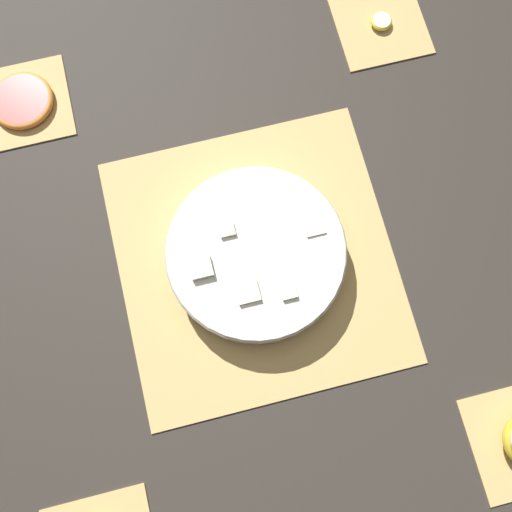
{
  "coord_description": "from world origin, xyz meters",
  "views": [
    {
      "loc": [
        -0.21,
        0.05,
        0.88
      ],
      "look_at": [
        0.0,
        0.0,
        0.03
      ],
      "focal_mm": 42.0,
      "sensor_mm": 36.0,
      "label": 1
    }
  ],
  "objects": [
    {
      "name": "ground_plane",
      "position": [
        0.0,
        0.0,
        0.0
      ],
      "size": [
        6.0,
        6.0,
        0.0
      ],
      "primitive_type": "plane",
      "color": "#2D2823"
    },
    {
      "name": "banana_coin_single",
      "position": [
        0.34,
        -0.3,
        0.01
      ],
      "size": [
        0.04,
        0.04,
        0.01
      ],
      "color": "#F7EFC6",
      "rests_on": "coaster_mat_near_right"
    },
    {
      "name": "fruit_salad_bowl",
      "position": [
        -0.0,
        0.0,
        0.04
      ],
      "size": [
        0.26,
        0.26,
        0.07
      ],
      "color": "silver",
      "rests_on": "bamboo_mat_center"
    },
    {
      "name": "bamboo_mat_center",
      "position": [
        -0.0,
        0.0,
        0.0
      ],
      "size": [
        0.42,
        0.41,
        0.01
      ],
      "color": "tan",
      "rests_on": "ground_plane"
    },
    {
      "name": "coaster_mat_near_right",
      "position": [
        0.34,
        -0.3,
        0.0
      ],
      "size": [
        0.15,
        0.15,
        0.01
      ],
      "color": "tan",
      "rests_on": "ground_plane"
    },
    {
      "name": "grapefruit_slice",
      "position": [
        0.34,
        0.3,
        0.01
      ],
      "size": [
        0.1,
        0.1,
        0.01
      ],
      "color": "#B2231E",
      "rests_on": "coaster_mat_far_right"
    },
    {
      "name": "coaster_mat_far_right",
      "position": [
        0.34,
        0.3,
        0.0
      ],
      "size": [
        0.15,
        0.15,
        0.01
      ],
      "color": "tan",
      "rests_on": "ground_plane"
    }
  ]
}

